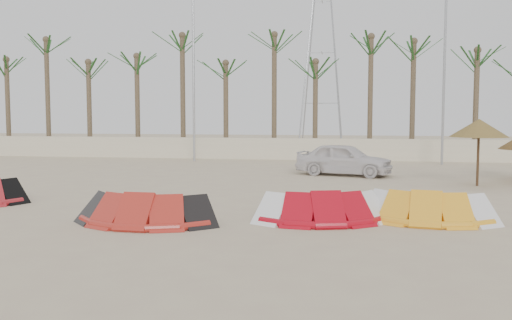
% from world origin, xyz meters
% --- Properties ---
extents(ground, '(120.00, 120.00, 0.00)m').
position_xyz_m(ground, '(0.00, 0.00, 0.00)').
color(ground, '#C6B692').
rests_on(ground, ground).
extents(boundary_wall, '(60.00, 0.30, 1.30)m').
position_xyz_m(boundary_wall, '(0.00, 22.00, 0.65)').
color(boundary_wall, beige).
rests_on(boundary_wall, ground).
extents(palm_line, '(52.00, 4.00, 7.70)m').
position_xyz_m(palm_line, '(0.67, 23.50, 6.44)').
color(palm_line, brown).
rests_on(palm_line, ground).
extents(lamp_b, '(1.25, 0.14, 11.00)m').
position_xyz_m(lamp_b, '(-5.96, 20.00, 5.77)').
color(lamp_b, '#A5A8AD').
rests_on(lamp_b, ground).
extents(lamp_c, '(1.25, 0.14, 11.00)m').
position_xyz_m(lamp_c, '(8.04, 20.00, 5.77)').
color(lamp_c, '#A5A8AD').
rests_on(lamp_c, ground).
extents(pylon, '(3.00, 3.00, 14.00)m').
position_xyz_m(pylon, '(1.00, 28.00, 0.00)').
color(pylon, '#A5A8AD').
rests_on(pylon, ground).
extents(kite_red_mid, '(3.67, 1.66, 0.90)m').
position_xyz_m(kite_red_mid, '(-2.11, 1.65, 0.42)').
color(kite_red_mid, '#B2271D').
rests_on(kite_red_mid, ground).
extents(kite_red_right, '(3.75, 2.28, 0.90)m').
position_xyz_m(kite_red_right, '(2.38, 2.68, 0.42)').
color(kite_red_right, '#B30918').
rests_on(kite_red_right, ground).
extents(kite_orange, '(3.60, 2.00, 0.90)m').
position_xyz_m(kite_orange, '(5.02, 3.14, 0.42)').
color(kite_orange, '#FFAA22').
rests_on(kite_orange, ground).
extents(parasol_left, '(2.24, 2.24, 2.61)m').
position_xyz_m(parasol_left, '(7.94, 10.82, 2.25)').
color(parasol_left, '#4C331E').
rests_on(parasol_left, ground).
extents(car, '(4.63, 2.85, 1.47)m').
position_xyz_m(car, '(2.78, 13.73, 0.74)').
color(car, silver).
rests_on(car, ground).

